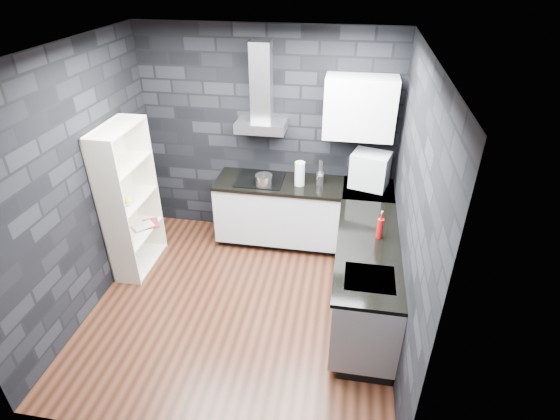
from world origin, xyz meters
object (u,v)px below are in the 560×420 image
(appliance_garage, at_px, (370,170))
(red_bottle, at_px, (380,228))
(pot, at_px, (264,181))
(utensil_crock, at_px, (320,180))
(bookshelf, at_px, (130,201))
(fruit_bowl, at_px, (126,201))
(storage_jar, at_px, (320,178))
(glass_vase, at_px, (300,174))

(appliance_garage, height_order, red_bottle, appliance_garage)
(pot, bearing_deg, utensil_crock, 13.48)
(bookshelf, distance_m, fruit_bowl, 0.08)
(pot, bearing_deg, storage_jar, 18.30)
(red_bottle, bearing_deg, bookshelf, 174.55)
(glass_vase, distance_m, bookshelf, 2.02)
(utensil_crock, relative_size, appliance_garage, 0.28)
(glass_vase, relative_size, appliance_garage, 0.70)
(pot, distance_m, bookshelf, 1.58)
(bookshelf, bearing_deg, appliance_garage, 14.89)
(pot, height_order, appliance_garage, appliance_garage)
(red_bottle, distance_m, bookshelf, 2.83)
(pot, height_order, utensil_crock, pot)
(pot, xyz_separation_m, glass_vase, (0.43, 0.10, 0.08))
(pot, distance_m, utensil_crock, 0.69)
(pot, bearing_deg, fruit_bowl, -154.08)
(glass_vase, height_order, storage_jar, glass_vase)
(glass_vase, distance_m, fruit_bowl, 2.04)
(bookshelf, bearing_deg, utensil_crock, 18.42)
(red_bottle, height_order, bookshelf, bookshelf)
(red_bottle, xyz_separation_m, fruit_bowl, (-2.81, 0.19, -0.07))
(appliance_garage, bearing_deg, glass_vase, -158.87)
(utensil_crock, distance_m, bookshelf, 2.26)
(fruit_bowl, bearing_deg, appliance_garage, 18.34)
(utensil_crock, xyz_separation_m, bookshelf, (-2.12, -0.79, -0.06))
(red_bottle, bearing_deg, storage_jar, 121.86)
(appliance_garage, relative_size, fruit_bowl, 2.16)
(bookshelf, bearing_deg, red_bottle, -7.45)
(glass_vase, height_order, appliance_garage, appliance_garage)
(pot, bearing_deg, appliance_garage, 8.75)
(pot, height_order, bookshelf, bookshelf)
(red_bottle, bearing_deg, appliance_garage, 95.41)
(red_bottle, relative_size, bookshelf, 0.12)
(appliance_garage, bearing_deg, pot, -156.31)
(glass_vase, relative_size, storage_jar, 2.79)
(utensil_crock, height_order, fruit_bowl, utensil_crock)
(glass_vase, bearing_deg, appliance_garage, 6.20)
(storage_jar, height_order, red_bottle, red_bottle)
(appliance_garage, relative_size, red_bottle, 2.01)
(glass_vase, bearing_deg, fruit_bowl, -156.70)
(pot, xyz_separation_m, appliance_garage, (1.26, 0.19, 0.15))
(bookshelf, xyz_separation_m, fruit_bowl, (0.00, -0.08, 0.04))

